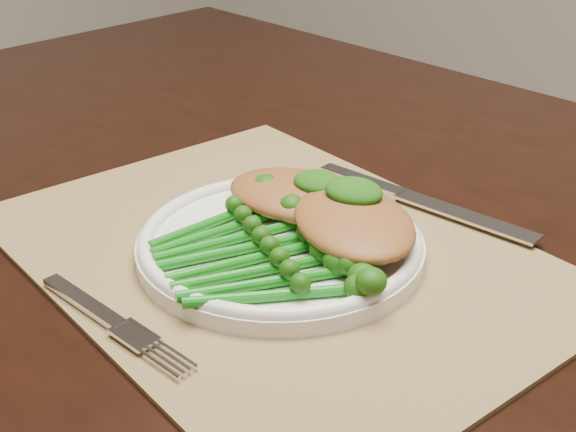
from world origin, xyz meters
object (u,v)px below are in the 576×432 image
Objects in this scene: chicken_fillet_left at (298,195)px; broccolini_bundle at (242,255)px; dinner_plate at (280,243)px; placemat at (275,254)px.

chicken_fillet_left is 0.61× the size of broccolini_bundle.
dinner_plate is at bearing -73.61° from chicken_fillet_left.
dinner_plate is 1.09× the size of broccolini_bundle.
broccolini_bundle is (-0.00, -0.05, 0.01)m from dinner_plate.
broccolini_bundle is at bearing -84.82° from chicken_fillet_left.
dinner_plate reaches higher than placemat.
placemat is 3.59× the size of chicken_fillet_left.
dinner_plate is (0.01, -0.00, 0.01)m from placemat.
chicken_fillet_left is at bearing 110.64° from dinner_plate.
chicken_fillet_left is at bearing 129.55° from broccolini_bundle.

